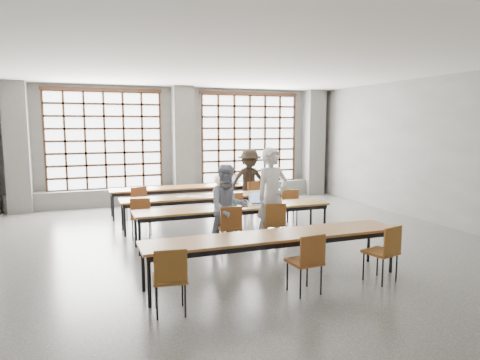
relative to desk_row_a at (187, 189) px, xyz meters
The scene contains 39 objects.
floor 3.58m from the desk_row_a, 85.04° to the right, with size 11.00×11.00×0.00m, color #484845.
ceiling 4.52m from the desk_row_a, 85.04° to the right, with size 11.00×11.00×0.00m, color silver.
wall_back 2.29m from the desk_row_a, 81.31° to the left, with size 10.00×10.00×0.00m, color #595957.
wall_right 6.45m from the desk_row_a, 33.49° to the right, with size 11.00×11.00×0.00m, color #595957.
column_left 4.66m from the desk_row_a, 157.82° to the left, with size 0.60×0.55×3.50m, color #595957.
column_mid 2.05m from the desk_row_a, 79.92° to the left, with size 0.60×0.55×3.50m, color #595957.
column_right 5.21m from the desk_row_a, 19.60° to the left, with size 0.60×0.55×3.50m, color #595957.
window_left 2.99m from the desk_row_a, 135.50° to the left, with size 3.32×0.12×3.00m.
window_right 3.42m from the desk_row_a, 36.82° to the left, with size 3.32×0.12×3.00m.
sill_ledge 1.86m from the desk_row_a, 80.36° to the left, with size 9.80×0.35×0.50m, color #595957.
desk_row_a is the anchor object (origin of this frame).
desk_row_b 1.61m from the desk_row_a, 85.51° to the right, with size 4.00×0.70×0.73m.
desk_row_c 3.11m from the desk_row_a, 85.47° to the right, with size 4.00×0.70×0.73m.
desk_row_d 5.38m from the desk_row_a, 89.14° to the right, with size 4.00×0.70×0.73m.
chair_back_left 1.52m from the desk_row_a, 155.56° to the right, with size 0.52×0.52×0.88m.
chair_back_mid 1.04m from the desk_row_a, 37.21° to the right, with size 0.53×0.53×0.88m.
chair_back_right 1.74m from the desk_row_a, 21.25° to the right, with size 0.49×0.49×0.88m.
chair_mid_left 2.69m from the desk_row_a, 123.74° to the right, with size 0.50×0.51×0.88m.
chair_mid_centre 2.30m from the desk_row_a, 76.94° to the right, with size 0.46×0.46×0.88m.
chair_mid_right 2.94m from the desk_row_a, 49.49° to the right, with size 0.51×0.51×0.88m.
chair_front_left 3.73m from the desk_row_a, 90.99° to the right, with size 0.47×0.47×0.88m.
chair_front_right 3.82m from the desk_row_a, 77.39° to the right, with size 0.48×0.48×0.88m.
chair_near_left 6.23m from the desk_row_a, 105.17° to the right, with size 0.47×0.47×0.88m.
chair_near_mid 6.02m from the desk_row_a, 87.26° to the right, with size 0.46×0.46×0.88m.
chair_near_right 6.22m from the desk_row_a, 75.07° to the right, with size 0.52×0.52×0.88m.
student_male 3.71m from the desk_row_a, 76.77° to the right, with size 0.70×0.46×1.92m, color silver.
student_female 3.60m from the desk_row_a, 90.87° to the right, with size 0.79×0.62×1.63m, color navy.
student_back 1.69m from the desk_row_a, 17.35° to the right, with size 1.11×0.64×1.72m, color black.
laptop_front 3.10m from the desk_row_a, 74.88° to the right, with size 0.41×0.37×0.26m.
laptop_back 1.36m from the desk_row_a, ahead, with size 0.36×0.31×0.26m.
mouse 3.34m from the desk_row_a, 69.02° to the right, with size 0.10×0.06×0.04m, color white.
green_box 3.03m from the desk_row_a, 86.29° to the right, with size 0.25×0.09×0.09m, color #2E8D38.
phone 3.23m from the desk_row_a, 82.42° to the right, with size 0.13×0.06×0.01m, color black.
paper_sheet_a 1.63m from the desk_row_a, 106.94° to the right, with size 0.30×0.21×0.00m, color silver.
paper_sheet_b 1.67m from the desk_row_a, 95.99° to the right, with size 0.30×0.21×0.00m, color white.
paper_sheet_c 1.62m from the desk_row_a, 81.99° to the right, with size 0.30×0.21×0.00m, color silver.
backpack 2.34m from the desk_row_a, 42.03° to the right, with size 0.32×0.20×0.40m, color black.
plastic_bag 0.93m from the desk_row_a, ahead, with size 0.26×0.21×0.29m, color white.
red_pouch 6.15m from the desk_row_a, 105.28° to the right, with size 0.20×0.08×0.06m, color #A82C14.
Camera 1 is at (-2.88, -7.55, 2.36)m, focal length 32.00 mm.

